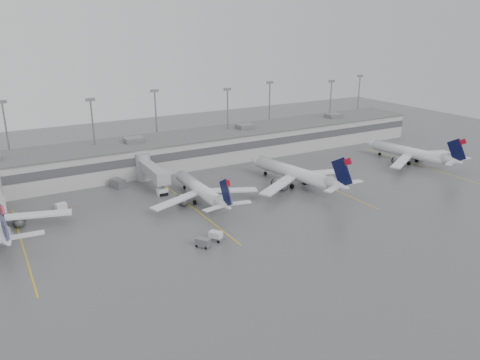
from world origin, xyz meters
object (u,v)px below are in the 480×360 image
baggage_tug (216,237)px  jet_mid_left (202,190)px  jet_mid_right (297,173)px  jet_far_right (412,153)px

baggage_tug → jet_mid_left: bearing=37.1°
jet_mid_right → baggage_tug: size_ratio=10.18×
jet_mid_left → jet_far_right: jet_far_right is taller
jet_mid_left → jet_far_right: (66.37, -2.15, 0.21)m
baggage_tug → jet_mid_right: bearing=-6.1°
jet_mid_left → jet_far_right: size_ratio=0.94×
jet_mid_right → baggage_tug: 36.21m
jet_mid_right → baggage_tug: jet_mid_right is taller
jet_mid_right → jet_far_right: (40.97, -0.31, -0.22)m
jet_mid_right → jet_mid_left: bearing=165.8°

